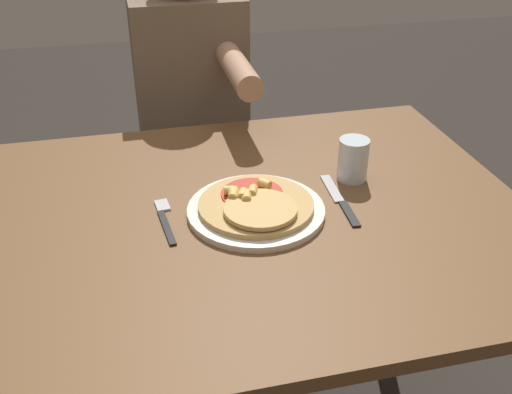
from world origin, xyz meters
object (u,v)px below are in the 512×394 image
pizza (256,204)px  fork (165,218)px  dining_table (258,252)px  plate (256,210)px  person_diner (192,103)px  drinking_glass (353,159)px  knife (340,200)px

pizza → fork: 0.19m
dining_table → plate: (-0.01, -0.01, 0.12)m
person_diner → dining_table: bearing=-87.1°
pizza → drinking_glass: 0.27m
plate → person_diner: person_diner is taller
drinking_glass → person_diner: 0.71m
knife → fork: bearing=177.4°
drinking_glass → person_diner: (-0.28, 0.65, -0.09)m
pizza → person_diner: person_diner is taller
plate → knife: 0.19m
dining_table → pizza: size_ratio=4.75×
pizza → knife: bearing=2.5°
pizza → drinking_glass: drinking_glass is taller
person_diner → pizza: bearing=-87.7°
plate → drinking_glass: (0.25, 0.10, 0.04)m
dining_table → drinking_glass: drinking_glass is taller
drinking_glass → person_diner: size_ratio=0.08×
dining_table → knife: bearing=-1.5°
plate → knife: bearing=1.2°
plate → drinking_glass: bearing=20.9°
fork → plate: bearing=-6.4°
pizza → fork: bearing=172.2°
fork → knife: bearing=-2.6°
person_diner → drinking_glass: bearing=-66.4°
drinking_glass → knife: bearing=-123.7°
plate → fork: (-0.19, 0.02, -0.00)m
dining_table → person_diner: bearing=92.9°
fork → dining_table: bearing=-3.7°
dining_table → drinking_glass: bearing=19.6°
knife → person_diner: 0.77m
dining_table → drinking_glass: 0.31m
plate → pizza: 0.02m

